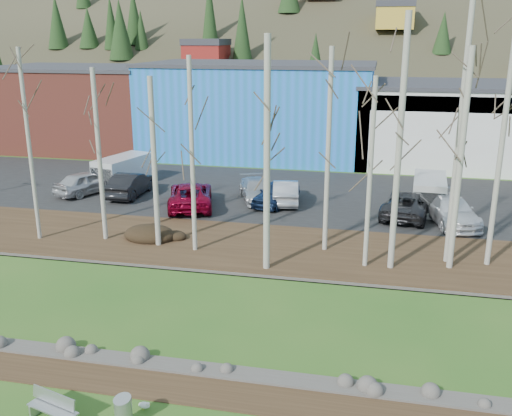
% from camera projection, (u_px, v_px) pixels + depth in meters
% --- Properties ---
extents(dirt_strip, '(80.00, 1.80, 0.03)m').
position_uv_depth(dirt_strip, '(208.00, 390.00, 17.68)').
color(dirt_strip, '#382616').
rests_on(dirt_strip, ground).
extents(near_bank_rocks, '(80.00, 0.80, 0.50)m').
position_uv_depth(near_bank_rocks, '(217.00, 372.00, 18.62)').
color(near_bank_rocks, '#47423D').
rests_on(near_bank_rocks, ground).
extents(river, '(80.00, 8.00, 0.90)m').
position_uv_depth(river, '(245.00, 315.00, 22.46)').
color(river, black).
rests_on(river, ground).
extents(far_bank_rocks, '(80.00, 0.80, 0.46)m').
position_uv_depth(far_bank_rocks, '(266.00, 274.00, 26.29)').
color(far_bank_rocks, '#47423D').
rests_on(far_bank_rocks, ground).
extents(far_bank, '(80.00, 7.00, 0.15)m').
position_uv_depth(far_bank, '(278.00, 249.00, 29.27)').
color(far_bank, '#382616').
rests_on(far_bank, ground).
extents(parking_lot, '(80.00, 14.00, 0.14)m').
position_uv_depth(parking_lot, '(304.00, 195.00, 39.10)').
color(parking_lot, black).
rests_on(parking_lot, ground).
extents(building_brick, '(16.32, 12.24, 7.80)m').
position_uv_depth(building_brick, '(81.00, 107.00, 55.92)').
color(building_brick, '#974133').
rests_on(building_brick, ground).
extents(building_blue, '(20.40, 12.24, 8.30)m').
position_uv_depth(building_blue, '(260.00, 109.00, 52.23)').
color(building_blue, '#1D71BA').
rests_on(building_blue, ground).
extents(building_white, '(18.36, 12.24, 6.80)m').
position_uv_depth(building_white, '(466.00, 123.00, 48.81)').
color(building_white, silver).
rests_on(building_white, ground).
extents(bench_intact, '(1.69, 0.91, 0.81)m').
position_uv_depth(bench_intact, '(53.00, 408.00, 16.20)').
color(bench_intact, '#A7AAAC').
rests_on(bench_intact, ground).
extents(litter_bin, '(0.65, 0.65, 0.85)m').
position_uv_depth(litter_bin, '(124.00, 413.00, 15.93)').
color(litter_bin, '#A7AAAC').
rests_on(litter_bin, ground).
extents(seagull, '(0.42, 0.20, 0.30)m').
position_uv_depth(seagull, '(145.00, 405.00, 16.70)').
color(seagull, gold).
rests_on(seagull, ground).
extents(dirt_mound, '(2.81, 1.98, 0.55)m').
position_uv_depth(dirt_mound, '(150.00, 234.00, 30.43)').
color(dirt_mound, black).
rests_on(dirt_mound, far_bank).
extents(birch_0, '(0.24, 0.24, 8.93)m').
position_uv_depth(birch_0, '(99.00, 157.00, 29.24)').
color(birch_0, '#BCB8A9').
rests_on(birch_0, far_bank).
extents(birch_1, '(0.20, 0.20, 9.90)m').
position_uv_depth(birch_1, '(29.00, 147.00, 29.18)').
color(birch_1, '#BCB8A9').
rests_on(birch_1, far_bank).
extents(birch_2, '(0.27, 0.27, 8.57)m').
position_uv_depth(birch_2, '(154.00, 164.00, 28.38)').
color(birch_2, '#BCB8A9').
rests_on(birch_2, far_bank).
extents(birch_3, '(0.23, 0.23, 9.56)m').
position_uv_depth(birch_3, '(192.00, 157.00, 27.57)').
color(birch_3, '#BCB8A9').
rests_on(birch_3, far_bank).
extents(birch_4, '(0.30, 0.30, 10.51)m').
position_uv_depth(birch_4, '(267.00, 157.00, 25.15)').
color(birch_4, '#BCB8A9').
rests_on(birch_4, far_bank).
extents(birch_5, '(0.24, 0.24, 9.96)m').
position_uv_depth(birch_5, '(328.00, 153.00, 27.56)').
color(birch_5, '#BCB8A9').
rests_on(birch_5, far_bank).
extents(birch_6, '(0.22, 0.22, 8.76)m').
position_uv_depth(birch_6, '(370.00, 175.00, 25.68)').
color(birch_6, '#BCB8A9').
rests_on(birch_6, far_bank).
extents(birch_7, '(0.28, 0.28, 11.42)m').
position_uv_depth(birch_7, '(399.00, 147.00, 25.08)').
color(birch_7, '#BCB8A9').
rests_on(birch_7, far_bank).
extents(birch_8, '(0.28, 0.28, 10.02)m').
position_uv_depth(birch_8, '(460.00, 163.00, 25.28)').
color(birch_8, '#BCB8A9').
rests_on(birch_8, far_bank).
extents(birch_9, '(0.25, 0.25, 12.66)m').
position_uv_depth(birch_9, '(459.00, 130.00, 25.65)').
color(birch_9, '#BCB8A9').
rests_on(birch_9, far_bank).
extents(birch_10, '(0.25, 0.25, 12.66)m').
position_uv_depth(birch_10, '(503.00, 132.00, 25.27)').
color(birch_10, '#BCB8A9').
rests_on(birch_10, far_bank).
extents(car_0, '(3.60, 4.99, 1.58)m').
position_uv_depth(car_0, '(87.00, 182.00, 39.07)').
color(car_0, '#B9B8BB').
rests_on(car_0, parking_lot).
extents(car_1, '(1.72, 4.88, 1.61)m').
position_uv_depth(car_1, '(131.00, 184.00, 38.55)').
color(car_1, black).
rests_on(car_1, parking_lot).
extents(car_2, '(4.15, 6.20, 1.58)m').
position_uv_depth(car_2, '(191.00, 195.00, 35.98)').
color(car_2, maroon).
rests_on(car_2, parking_lot).
extents(car_3, '(3.45, 5.04, 1.35)m').
position_uv_depth(car_3, '(256.00, 190.00, 37.62)').
color(car_3, '#A1A4A8').
rests_on(car_3, parking_lot).
extents(car_4, '(2.87, 4.72, 1.50)m').
position_uv_depth(car_4, '(276.00, 193.00, 36.54)').
color(car_4, '#192B4E').
rests_on(car_4, parking_lot).
extents(car_5, '(2.32, 4.78, 1.51)m').
position_uv_depth(car_5, '(286.00, 191.00, 36.95)').
color(car_5, silver).
rests_on(car_5, parking_lot).
extents(car_6, '(3.59, 5.96, 1.55)m').
position_uv_depth(car_6, '(408.00, 204.00, 34.15)').
color(car_6, '#2B2B2E').
rests_on(car_6, parking_lot).
extents(car_7, '(3.45, 5.79, 1.57)m').
position_uv_depth(car_7, '(450.00, 210.00, 32.87)').
color(car_7, silver).
rests_on(car_7, parking_lot).
extents(van_white, '(2.25, 4.75, 2.02)m').
position_uv_depth(van_white, '(429.00, 194.00, 35.36)').
color(van_white, silver).
rests_on(van_white, parking_lot).
extents(van_grey, '(3.03, 5.03, 2.05)m').
position_uv_depth(van_grey, '(121.00, 171.00, 41.25)').
color(van_grey, silver).
rests_on(van_grey, parking_lot).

